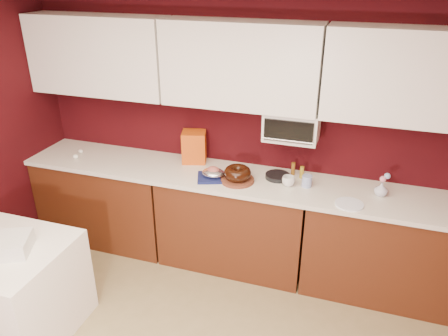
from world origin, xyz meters
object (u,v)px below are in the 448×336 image
foil_ham_nest (213,173)px  newspaper_stack (6,245)px  coffee_mug (288,180)px  blue_jar (307,181)px  flower_vase (381,188)px  toaster_oven (292,125)px  dining_table (6,287)px  bundt_cake (238,173)px  pandoro_box (194,147)px

foil_ham_nest → newspaper_stack: bearing=-130.9°
coffee_mug → blue_jar: size_ratio=1.02×
coffee_mug → flower_vase: bearing=5.0°
toaster_oven → coffee_mug: 0.46m
dining_table → bundt_cake: (1.45, 1.26, 0.61)m
coffee_mug → flower_vase: (0.74, 0.06, 0.01)m
flower_vase → dining_table: bearing=-152.2°
toaster_oven → dining_table: bearing=-140.9°
blue_jar → flower_vase: 0.59m
blue_jar → flower_vase: flower_vase is taller
flower_vase → pandoro_box: bearing=174.6°
pandoro_box → newspaper_stack: 1.78m
coffee_mug → toaster_oven: bearing=99.7°
foil_ham_nest → newspaper_stack: foil_ham_nest is taller
blue_jar → newspaper_stack: size_ratio=0.31×
blue_jar → newspaper_stack: 2.35m
toaster_oven → coffee_mug: (0.03, -0.19, -0.42)m
bundt_cake → coffee_mug: bearing=7.8°
toaster_oven → newspaper_stack: bearing=-138.3°
newspaper_stack → toaster_oven: bearing=41.7°
toaster_oven → blue_jar: toaster_oven is taller
foil_ham_nest → blue_jar: (0.80, 0.11, -0.00)m
pandoro_box → newspaper_stack: bearing=-133.6°
pandoro_box → coffee_mug: bearing=-29.6°
toaster_oven → pandoro_box: (-0.91, 0.04, -0.33)m
bundt_cake → newspaper_stack: size_ratio=0.72×
toaster_oven → bundt_cake: (-0.40, -0.25, -0.39)m
foil_ham_nest → pandoro_box: 0.42m
coffee_mug → bundt_cake: bearing=-172.2°
newspaper_stack → flower_vase: bearing=29.5°
foil_ham_nest → flower_vase: 1.39m
pandoro_box → blue_jar: (1.09, -0.19, -0.10)m
flower_vase → bundt_cake: bearing=-174.0°
pandoro_box → toaster_oven: bearing=-18.5°
bundt_cake → foil_ham_nest: (-0.22, -0.01, -0.03)m
bundt_cake → coffee_mug: (0.43, 0.06, -0.03)m
toaster_oven → flower_vase: 0.88m
flower_vase → newspaper_stack: flower_vase is taller
pandoro_box → flower_vase: 1.69m
dining_table → coffee_mug: (1.88, 1.32, 0.58)m
toaster_oven → newspaper_stack: toaster_oven is taller
dining_table → bundt_cake: 2.02m
toaster_oven → bundt_cake: toaster_oven is taller
toaster_oven → foil_ham_nest: size_ratio=2.28×
coffee_mug → blue_jar: (0.15, 0.04, -0.00)m
dining_table → flower_vase: (2.62, 1.38, 0.59)m
foil_ham_nest → newspaper_stack: (-1.10, -1.27, -0.15)m
bundt_cake → flower_vase: bearing=6.0°
blue_jar → dining_table: bearing=-146.3°
pandoro_box → coffee_mug: pandoro_box is taller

